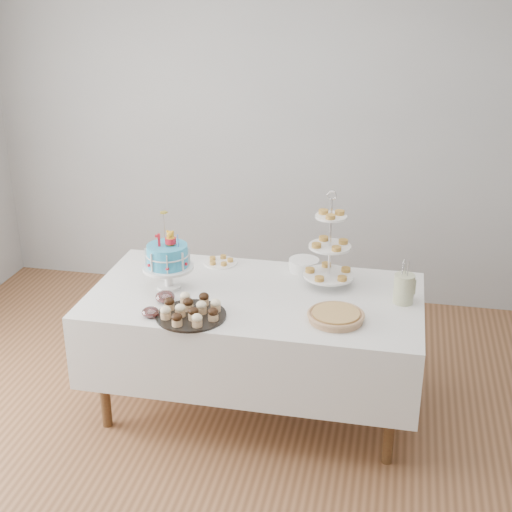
% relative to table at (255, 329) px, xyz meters
% --- Properties ---
extents(floor, '(5.00, 5.00, 0.00)m').
position_rel_table_xyz_m(floor, '(0.00, -0.30, -0.54)').
color(floor, brown).
rests_on(floor, ground).
extents(walls, '(5.04, 4.04, 2.70)m').
position_rel_table_xyz_m(walls, '(0.00, -0.30, 0.81)').
color(walls, '#939698').
rests_on(walls, floor).
extents(table, '(1.92, 1.02, 0.77)m').
position_rel_table_xyz_m(table, '(0.00, 0.00, 0.00)').
color(table, silver).
rests_on(table, floor).
extents(birthday_cake, '(0.30, 0.30, 0.46)m').
position_rel_table_xyz_m(birthday_cake, '(-0.52, -0.02, 0.35)').
color(birthday_cake, white).
rests_on(birthday_cake, table).
extents(cupcake_tray, '(0.38, 0.38, 0.09)m').
position_rel_table_xyz_m(cupcake_tray, '(-0.28, -0.35, 0.27)').
color(cupcake_tray, black).
rests_on(cupcake_tray, table).
extents(pie, '(0.31, 0.31, 0.05)m').
position_rel_table_xyz_m(pie, '(0.49, -0.23, 0.26)').
color(pie, tan).
rests_on(pie, table).
extents(tiered_stand, '(0.30, 0.30, 0.59)m').
position_rel_table_xyz_m(tiered_stand, '(0.40, 0.21, 0.47)').
color(tiered_stand, silver).
rests_on(tiered_stand, table).
extents(plate_stack, '(0.19, 0.19, 0.07)m').
position_rel_table_xyz_m(plate_stack, '(0.23, 0.40, 0.26)').
color(plate_stack, white).
rests_on(plate_stack, table).
extents(pastry_plate, '(0.21, 0.21, 0.03)m').
position_rel_table_xyz_m(pastry_plate, '(-0.31, 0.40, 0.24)').
color(pastry_plate, white).
rests_on(pastry_plate, table).
extents(jam_bowl_a, '(0.10, 0.10, 0.06)m').
position_rel_table_xyz_m(jam_bowl_a, '(-0.50, -0.39, 0.25)').
color(jam_bowl_a, silver).
rests_on(jam_bowl_a, table).
extents(jam_bowl_b, '(0.11, 0.11, 0.07)m').
position_rel_table_xyz_m(jam_bowl_b, '(-0.48, -0.20, 0.26)').
color(jam_bowl_b, silver).
rests_on(jam_bowl_b, table).
extents(utensil_pitcher, '(0.12, 0.12, 0.26)m').
position_rel_table_xyz_m(utensil_pitcher, '(0.84, 0.07, 0.32)').
color(utensil_pitcher, beige).
rests_on(utensil_pitcher, table).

